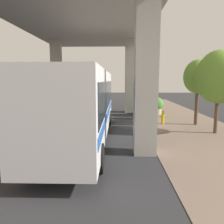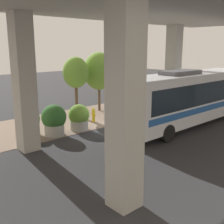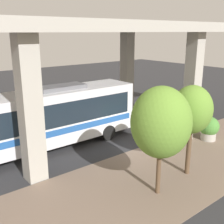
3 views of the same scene
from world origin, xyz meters
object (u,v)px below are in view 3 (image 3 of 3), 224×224
(planter_front, at_px, (209,128))
(planter_back, at_px, (166,132))
(fire_hydrant, at_px, (156,149))
(bus, at_px, (45,117))
(street_tree_near, at_px, (192,110))
(street_tree_far, at_px, (161,123))
(planter_middle, at_px, (184,124))

(planter_front, relative_size, planter_back, 0.95)
(fire_hydrant, bearing_deg, bus, 40.38)
(street_tree_near, bearing_deg, planter_back, -32.67)
(fire_hydrant, height_order, planter_front, planter_front)
(bus, height_order, street_tree_near, street_tree_near)
(street_tree_far, bearing_deg, street_tree_near, -83.50)
(planter_front, distance_m, planter_middle, 1.55)
(bus, xyz_separation_m, street_tree_near, (-7.15, -4.03, 1.25))
(planter_middle, xyz_separation_m, planter_back, (0.04, 1.77, -0.14))
(planter_back, bearing_deg, planter_middle, -91.23)
(planter_front, height_order, street_tree_far, street_tree_far)
(street_tree_far, bearing_deg, bus, 12.02)
(planter_back, bearing_deg, fire_hydrant, 115.69)
(bus, xyz_separation_m, planter_middle, (-4.05, -7.81, -1.07))
(fire_hydrant, relative_size, planter_front, 0.64)
(fire_hydrant, distance_m, planter_middle, 3.76)
(bus, bearing_deg, fire_hydrant, -139.62)
(planter_back, distance_m, street_tree_far, 6.12)
(planter_front, bearing_deg, street_tree_far, 106.86)
(fire_hydrant, xyz_separation_m, planter_middle, (0.86, -3.63, 0.45))
(bus, bearing_deg, planter_front, -120.80)
(planter_middle, relative_size, street_tree_far, 0.39)
(planter_middle, distance_m, street_tree_near, 5.41)
(bus, xyz_separation_m, fire_hydrant, (-4.91, -4.18, -1.52))
(bus, relative_size, fire_hydrant, 11.57)
(planter_front, distance_m, street_tree_near, 5.70)
(bus, height_order, planter_back, bus)
(fire_hydrant, height_order, street_tree_far, street_tree_far)
(planter_middle, relative_size, street_tree_near, 0.42)
(bus, distance_m, planter_middle, 8.86)
(planter_back, bearing_deg, planter_front, -114.05)
(planter_front, xyz_separation_m, street_tree_near, (-1.91, 4.76, 2.48))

